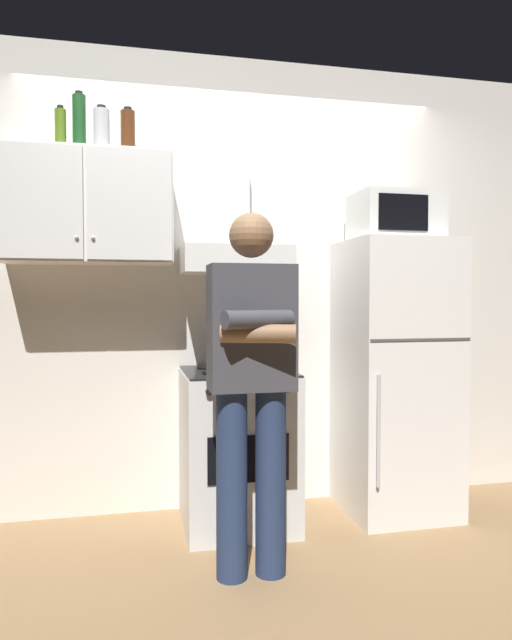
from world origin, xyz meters
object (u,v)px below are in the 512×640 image
(upper_cabinet, at_px, (87,208))
(bottle_olive_oil, at_px, (60,129))
(person_standing, at_px, (252,379))
(stove_oven, at_px, (237,447))
(bottle_canister_steel, at_px, (102,130))
(cooking_pot, at_px, (265,359))
(bottle_wine_green, at_px, (79,122))
(bottle_rum_dark, at_px, (128,133))
(refrigerator, at_px, (395,376))
(range_hood, at_px, (233,240))
(microwave, at_px, (395,217))

(upper_cabinet, height_order, bottle_olive_oil, bottle_olive_oil)
(person_standing, distance_m, bottle_olive_oil, 1.68)
(stove_oven, height_order, bottle_canister_steel, bottle_canister_steel)
(cooking_pot, height_order, bottle_canister_steel, bottle_canister_steel)
(stove_oven, height_order, bottle_wine_green, bottle_wine_green)
(cooking_pot, distance_m, bottle_olive_oil, 1.63)
(upper_cabinet, distance_m, bottle_rum_dark, 0.48)
(person_standing, bearing_deg, stove_oven, 85.28)
(upper_cabinet, xyz_separation_m, bottle_canister_steel, (0.08, -0.03, 0.41))
(refrigerator, xyz_separation_m, cooking_pot, (-0.82, -0.12, 0.13))
(range_hood, bearing_deg, bottle_rum_dark, 176.07)
(stove_oven, distance_m, bottle_wine_green, 1.96)
(person_standing, bearing_deg, upper_cabinet, 135.74)
(bottle_olive_oil, bearing_deg, cooking_pot, -11.48)
(person_standing, bearing_deg, bottle_wine_green, 137.44)
(upper_cabinet, relative_size, stove_oven, 1.03)
(microwave, relative_size, person_standing, 0.29)
(microwave, distance_m, bottle_canister_steel, 1.72)
(range_hood, bearing_deg, bottle_canister_steel, -177.61)
(upper_cabinet, xyz_separation_m, range_hood, (0.80, 0.00, -0.15))
(stove_oven, xyz_separation_m, bottle_olive_oil, (-0.93, 0.10, 1.72))
(stove_oven, xyz_separation_m, microwave, (0.95, 0.02, 1.31))
(bottle_olive_oil, distance_m, bottle_rum_dark, 0.35)
(bottle_wine_green, bearing_deg, bottle_rum_dark, 11.38)
(person_standing, distance_m, cooking_pot, 0.52)
(range_hood, relative_size, person_standing, 0.46)
(bottle_olive_oil, bearing_deg, upper_cabinet, 12.91)
(stove_oven, xyz_separation_m, bottle_canister_steel, (-0.72, 0.10, 1.73))
(upper_cabinet, bearing_deg, bottle_olive_oil, -167.09)
(microwave, bearing_deg, bottle_rum_dark, 174.50)
(range_hood, relative_size, refrigerator, 0.47)
(refrigerator, relative_size, person_standing, 0.98)
(range_hood, relative_size, cooking_pot, 2.54)
(stove_oven, distance_m, bottle_canister_steel, 1.88)
(bottle_olive_oil, bearing_deg, bottle_rum_dark, 11.53)
(refrigerator, bearing_deg, cooking_pot, -171.68)
(range_hood, distance_m, bottle_olive_oil, 1.08)
(cooking_pot, bearing_deg, person_standing, -110.30)
(cooking_pot, xyz_separation_m, bottle_wine_green, (-0.97, 0.23, 1.26))
(refrigerator, relative_size, bottle_rum_dark, 6.08)
(range_hood, relative_size, bottle_canister_steel, 3.13)
(bottle_wine_green, bearing_deg, range_hood, 0.76)
(stove_oven, relative_size, bottle_canister_steel, 3.65)
(stove_oven, relative_size, person_standing, 0.53)
(stove_oven, xyz_separation_m, range_hood, (0.00, 0.13, 1.16))
(upper_cabinet, distance_m, refrigerator, 2.00)
(range_hood, xyz_separation_m, cooking_pot, (0.13, -0.25, -0.66))
(cooking_pot, xyz_separation_m, bottle_olive_oil, (-1.06, 0.22, 1.22))
(person_standing, relative_size, bottle_wine_green, 5.26)
(refrigerator, relative_size, cooking_pot, 5.42)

